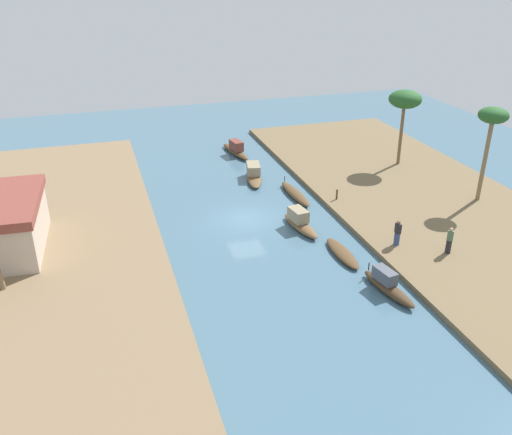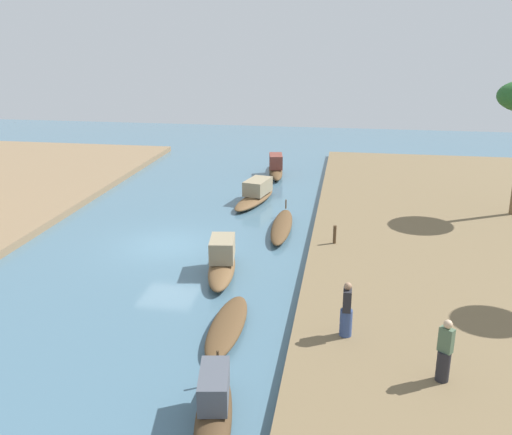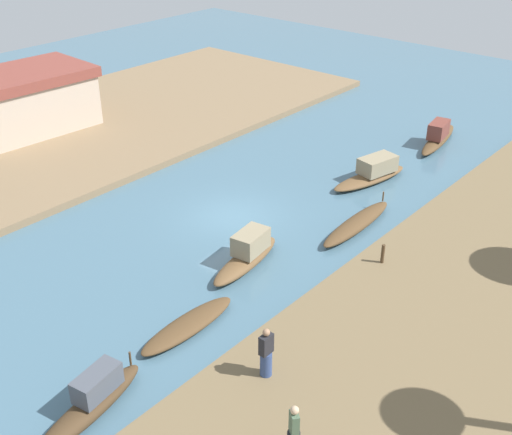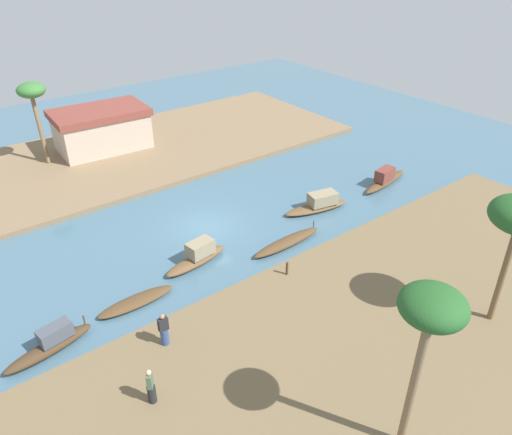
{
  "view_description": "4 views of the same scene",
  "coord_description": "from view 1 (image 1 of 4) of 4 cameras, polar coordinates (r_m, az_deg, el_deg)",
  "views": [
    {
      "loc": [
        -33.92,
        9.82,
        17.09
      ],
      "look_at": [
        -1.22,
        -0.35,
        0.62
      ],
      "focal_mm": 38.0,
      "sensor_mm": 36.0,
      "label": 1
    },
    {
      "loc": [
        -22.38,
        -7.78,
        8.97
      ],
      "look_at": [
        1.25,
        -3.83,
        1.12
      ],
      "focal_mm": 39.34,
      "sensor_mm": 36.0,
      "label": 2
    },
    {
      "loc": [
        -18.74,
        -17.44,
        14.04
      ],
      "look_at": [
        -0.97,
        -2.19,
        1.15
      ],
      "focal_mm": 45.05,
      "sensor_mm": 36.0,
      "label": 3
    },
    {
      "loc": [
        -13.67,
        -23.33,
        16.68
      ],
      "look_at": [
        2.84,
        -1.57,
        0.42
      ],
      "focal_mm": 33.95,
      "sensor_mm": 36.0,
      "label": 4
    }
  ],
  "objects": [
    {
      "name": "sampan_downstream_large",
      "position": [
        31.6,
        13.67,
        -6.91
      ],
      "size": [
        4.3,
        1.57,
        1.29
      ],
      "rotation": [
        0.0,
        0.0,
        0.17
      ],
      "color": "#47331E",
      "rests_on": "river_water"
    },
    {
      "name": "riverbank_left",
      "position": [
        44.74,
        16.42,
        2.38
      ],
      "size": [
        41.08,
        15.21,
        0.36
      ],
      "primitive_type": "cube",
      "color": "brown",
      "rests_on": "ground"
    },
    {
      "name": "mooring_post",
      "position": [
        41.85,
        8.51,
        2.43
      ],
      "size": [
        0.14,
        0.14,
        0.8
      ],
      "primitive_type": "cylinder",
      "color": "#4C3823",
      "rests_on": "riverbank_left"
    },
    {
      "name": "sampan_foreground",
      "position": [
        46.23,
        -0.25,
        4.62
      ],
      "size": [
        4.88,
        2.18,
        1.25
      ],
      "rotation": [
        0.0,
        0.0,
        -0.22
      ],
      "color": "brown",
      "rests_on": "river_water"
    },
    {
      "name": "sampan_with_tall_canopy",
      "position": [
        42.94,
        4.13,
        2.51
      ],
      "size": [
        5.16,
        1.09,
        0.91
      ],
      "rotation": [
        0.0,
        0.0,
        0.03
      ],
      "color": "brown",
      "rests_on": "river_water"
    },
    {
      "name": "sampan_open_hull",
      "position": [
        34.78,
        9.07,
        -3.72
      ],
      "size": [
        4.14,
        1.04,
        0.41
      ],
      "rotation": [
        0.0,
        0.0,
        0.0
      ],
      "color": "brown",
      "rests_on": "river_water"
    },
    {
      "name": "sampan_with_red_awning",
      "position": [
        37.75,
        4.63,
        -0.46
      ],
      "size": [
        4.28,
        1.61,
        1.38
      ],
      "rotation": [
        0.0,
        0.0,
        0.15
      ],
      "color": "brown",
      "rests_on": "river_water"
    },
    {
      "name": "riverside_building",
      "position": [
        37.23,
        -25.17,
        -0.64
      ],
      "size": [
        7.95,
        5.27,
        3.44
      ],
      "rotation": [
        0.0,
        0.0,
        -0.05
      ],
      "color": "#C6B29E",
      "rests_on": "riverbank_right"
    },
    {
      "name": "riverbank_right",
      "position": [
        38.13,
        -21.62,
        -2.61
      ],
      "size": [
        41.08,
        15.21,
        0.36
      ],
      "primitive_type": "cube",
      "color": "#846B4C",
      "rests_on": "ground"
    },
    {
      "name": "river_water",
      "position": [
        39.23,
        -1.02,
        -0.15
      ],
      "size": [
        69.01,
        69.01,
        0.0
      ],
      "primitive_type": "plane",
      "color": "#476B7F",
      "rests_on": "ground"
    },
    {
      "name": "person_by_mooring",
      "position": [
        35.8,
        19.66,
        -2.47
      ],
      "size": [
        0.49,
        0.49,
        1.75
      ],
      "rotation": [
        0.0,
        0.0,
        4.06
      ],
      "color": "#232328",
      "rests_on": "riverbank_left"
    },
    {
      "name": "sampan_upstream_small",
      "position": [
        52.31,
        -2.15,
        7.17
      ],
      "size": [
        5.34,
        1.74,
        1.4
      ],
      "rotation": [
        0.0,
        0.0,
        0.17
      ],
      "color": "brown",
      "rests_on": "river_water"
    },
    {
      "name": "palm_tree_left_far",
      "position": [
        48.99,
        15.42,
        11.79
      ],
      "size": [
        2.81,
        2.81,
        6.6
      ],
      "color": "brown",
      "rests_on": "riverbank_left"
    },
    {
      "name": "palm_tree_left_near",
      "position": [
        42.92,
        23.64,
        9.38
      ],
      "size": [
        2.14,
        2.14,
        7.16
      ],
      "color": "#7F6647",
      "rests_on": "riverbank_left"
    },
    {
      "name": "person_on_near_bank",
      "position": [
        35.82,
        14.66,
        -1.69
      ],
      "size": [
        0.45,
        0.37,
        1.73
      ],
      "rotation": [
        0.0,
        0.0,
        3.13
      ],
      "color": "#33477A",
      "rests_on": "riverbank_left"
    }
  ]
}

